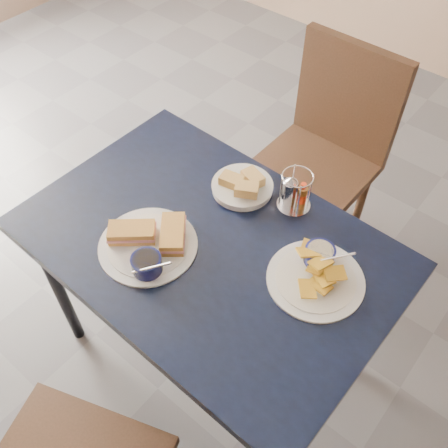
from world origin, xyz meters
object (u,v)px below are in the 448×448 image
Objects in this scene: dining_table at (209,255)px; sandwich_plate at (150,243)px; chair_far at (328,143)px; plantain_plate at (317,270)px; bread_basket at (243,186)px; condiment_caddy at (294,192)px.

dining_table is 0.20m from sandwich_plate.
plantain_plate is at bearing -62.47° from chair_far.
plantain_plate is (0.38, -0.73, 0.21)m from chair_far.
chair_far is 4.78× the size of bread_basket.
chair_far is at bearing 117.53° from plantain_plate.
condiment_caddy is at bearing 18.20° from bread_basket.
sandwich_plate is at bearing -93.47° from chair_far.
plantain_plate is 0.28m from condiment_caddy.
chair_far is 3.07× the size of sandwich_plate.
sandwich_plate is (-0.12, -0.13, 0.09)m from dining_table.
bread_basket is at bearing 102.72° from dining_table.
bread_basket reaches higher than dining_table.
condiment_caddy is (0.11, 0.29, 0.13)m from dining_table.
condiment_caddy is (-0.21, 0.18, 0.04)m from plantain_plate.
bread_basket is (0.01, -0.60, 0.22)m from chair_far.
dining_table is at bearing -85.90° from chair_far.
plantain_plate reaches higher than dining_table.
plantain_plate is 2.09× the size of condiment_caddy.
condiment_caddy is (0.23, 0.42, 0.03)m from sandwich_plate.
dining_table is 4.10× the size of plantain_plate.
bread_basket is 0.18m from condiment_caddy.
condiment_caddy is at bearing 69.26° from dining_table.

